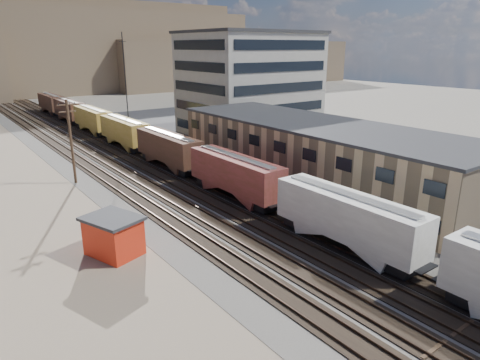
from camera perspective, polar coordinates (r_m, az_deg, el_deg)
ground at (r=28.54m, az=26.54°, el=-18.20°), size 300.00×300.00×0.00m
ballast_bed at (r=65.06m, az=-15.86°, el=2.72°), size 18.00×200.00×0.06m
asphalt_lot at (r=64.28m, az=7.92°, el=3.04°), size 26.00×120.00×0.04m
rail_tracks at (r=64.85m, az=-16.32°, el=2.71°), size 11.40×200.00×0.24m
freight_train at (r=64.99m, az=-12.63°, el=5.45°), size 3.00×119.74×4.46m
warehouse at (r=51.77m, az=10.25°, el=3.58°), size 12.40×40.40×7.25m
office_tower at (r=81.53m, az=1.22°, el=12.81°), size 22.60×18.60×18.45m
utility_pole_north at (r=53.95m, az=-21.61°, el=4.98°), size 2.20×0.32×10.00m
radio_mast at (r=74.91m, az=-14.95°, el=11.73°), size 1.20×0.16×18.00m
maintenance_shed at (r=35.15m, az=-16.51°, el=-7.09°), size 4.57×5.18×3.18m
parked_car_blue at (r=76.24m, az=-1.69°, el=5.96°), size 4.93×5.09×1.35m
parked_car_far at (r=85.79m, az=-2.20°, el=7.24°), size 2.23×4.16×1.35m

